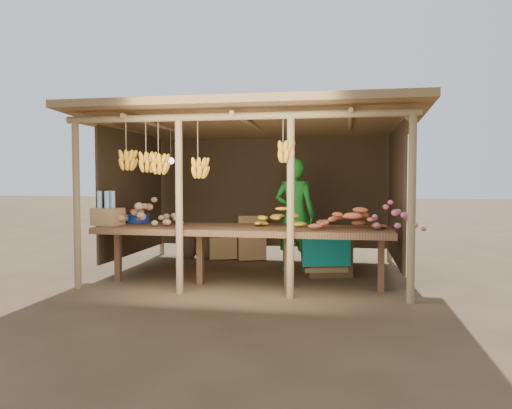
# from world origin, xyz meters

# --- Properties ---
(ground) EXTENTS (60.00, 60.00, 0.00)m
(ground) POSITION_xyz_m (0.00, 0.00, 0.00)
(ground) COLOR brown
(ground) RESTS_ON ground
(stall_structure) EXTENTS (4.70, 3.50, 2.43)m
(stall_structure) POSITION_xyz_m (-0.06, -0.06, 1.91)
(stall_structure) COLOR #97794D
(stall_structure) RESTS_ON ground
(counter) EXTENTS (3.90, 1.05, 0.80)m
(counter) POSITION_xyz_m (0.00, -0.95, 0.74)
(counter) COLOR brown
(counter) RESTS_ON ground
(potato_heap) EXTENTS (1.10, 0.76, 0.37)m
(potato_heap) POSITION_xyz_m (-1.39, -0.88, 0.98)
(potato_heap) COLOR #A58155
(potato_heap) RESTS_ON counter
(sweet_potato_heap) EXTENTS (1.05, 0.84, 0.36)m
(sweet_potato_heap) POSITION_xyz_m (1.38, -1.09, 0.98)
(sweet_potato_heap) COLOR #A94D2B
(sweet_potato_heap) RESTS_ON counter
(onion_heap) EXTENTS (0.88, 0.66, 0.36)m
(onion_heap) POSITION_xyz_m (1.90, -1.22, 0.98)
(onion_heap) COLOR #CA627A
(onion_heap) RESTS_ON counter
(banana_pile) EXTENTS (0.66, 0.41, 0.35)m
(banana_pile) POSITION_xyz_m (0.46, -0.73, 0.97)
(banana_pile) COLOR yellow
(banana_pile) RESTS_ON counter
(tomato_basin) EXTENTS (0.39, 0.39, 0.20)m
(tomato_basin) POSITION_xyz_m (-1.69, -0.57, 0.88)
(tomato_basin) COLOR navy
(tomato_basin) RESTS_ON counter
(bottle_box) EXTENTS (0.42, 0.35, 0.48)m
(bottle_box) POSITION_xyz_m (-1.90, -1.04, 0.98)
(bottle_box) COLOR #9B7545
(bottle_box) RESTS_ON counter
(vendor) EXTENTS (0.70, 0.52, 1.76)m
(vendor) POSITION_xyz_m (0.56, 0.30, 0.88)
(vendor) COLOR #197320
(vendor) RESTS_ON ground
(tarp_crate) EXTENTS (0.84, 0.78, 0.84)m
(tarp_crate) POSITION_xyz_m (1.08, 0.05, 0.35)
(tarp_crate) COLOR brown
(tarp_crate) RESTS_ON ground
(carton_stack) EXTENTS (1.13, 0.54, 0.78)m
(carton_stack) POSITION_xyz_m (-0.49, 1.20, 0.34)
(carton_stack) COLOR #9B7545
(carton_stack) RESTS_ON ground
(burlap_sacks) EXTENTS (0.73, 0.38, 0.52)m
(burlap_sacks) POSITION_xyz_m (-1.33, 1.20, 0.23)
(burlap_sacks) COLOR #42311E
(burlap_sacks) RESTS_ON ground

